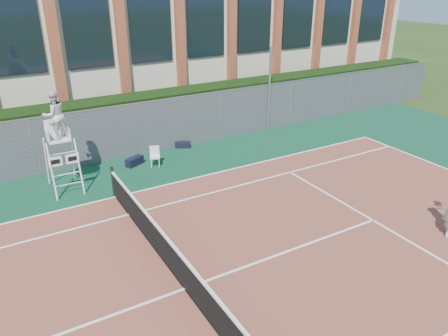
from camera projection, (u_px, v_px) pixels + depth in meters
ground at (185, 290)px, 10.53m from camera, size 120.00×120.00×0.00m
apron at (168, 268)px, 11.32m from camera, size 36.00×20.00×0.01m
tennis_court at (185, 289)px, 10.53m from camera, size 23.77×10.97×0.02m
tennis_net at (184, 272)px, 10.32m from camera, size 0.10×11.30×1.10m
fence at (87, 138)px, 17.04m from camera, size 40.00×0.06×2.20m
hedge at (80, 130)px, 17.99m from camera, size 40.00×1.40×2.20m
building at (36, 33)px, 23.04m from camera, size 45.00×10.60×8.22m
steel_pole at (269, 90)px, 20.54m from camera, size 0.12×0.12×3.97m
umpire_chair at (55, 118)px, 14.44m from camera, size 1.00×1.54×3.59m
plastic_chair at (155, 155)px, 17.15m from camera, size 0.49×0.49×0.81m
sports_bag_near at (135, 161)px, 17.34m from camera, size 0.81×0.60×0.32m
sports_bag_far at (183, 145)px, 19.10m from camera, size 0.71×0.57×0.26m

